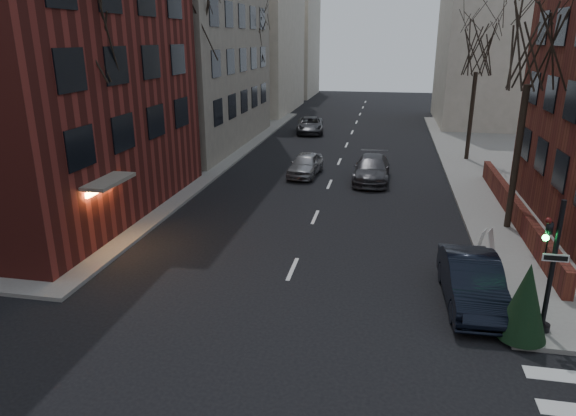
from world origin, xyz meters
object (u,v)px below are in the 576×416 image
Objects in this scene: tree_left_b at (193,27)px; tree_left_c at (252,41)px; car_lane_gray at (372,169)px; car_lane_silver at (306,164)px; car_lane_far at (310,125)px; tree_right_b at (478,49)px; sandwich_board at (486,241)px; streetlamp_far at (265,84)px; evergreen_shrub at (526,301)px; parked_sedan at (472,282)px; traffic_signal at (549,275)px; streetlamp_near at (182,114)px; tree_left_a at (83,33)px; tree_right_a at (533,45)px.

tree_left_b is 1.11× the size of tree_left_c.
tree_left_b is at bearing 177.23° from car_lane_gray.
car_lane_silver reaches higher than car_lane_far.
tree_left_b is 14.03m from tree_left_c.
tree_left_c reaches higher than tree_right_b.
sandwich_board is at bearing -64.40° from car_lane_gray.
streetlamp_far is 20.12m from car_lane_gray.
streetlamp_far is at bearing 114.83° from evergreen_shrub.
tree_left_b is at bearing 131.91° from parked_sedan.
tree_left_b is 2.12× the size of car_lane_far.
traffic_signal is 0.78× the size of car_lane_gray.
tree_left_c is 19.89m from car_lane_gray.
parked_sedan is 32.06m from car_lane_far.
streetlamp_near reaches higher than car_lane_far.
car_lane_gray is at bearing 139.45° from sandwich_board.
tree_left_b reaches higher than sandwich_board.
traffic_signal is 0.64× the size of streetlamp_far.
tree_left_a is 17.67m from car_lane_gray.
streetlamp_near reaches higher than traffic_signal.
parked_sedan is at bearing -38.52° from streetlamp_near.
tree_left_a is 1.06× the size of tree_right_a.
tree_right_a is at bearing -13.24° from streetlamp_near.
traffic_signal is 2.58m from parked_sedan.
streetlamp_far is at bearing 144.32° from sandwich_board.
streetlamp_near is 1.00× the size of streetlamp_far.
sandwich_board is at bearing -46.15° from car_lane_silver.
car_lane_far is at bearing 110.10° from traffic_signal.
sandwich_board is at bearing 2.14° from tree_left_a.
tree_right_a is 1.55× the size of streetlamp_near.
tree_left_c is at bearing 90.00° from tree_left_a.
car_lane_gray is 17.47m from evergreen_shrub.
streetlamp_far is 2.75× the size of evergreen_shrub.
streetlamp_far is 34.77m from parked_sedan.
car_lane_gray is 5.13× the size of sandwich_board.
evergreen_shrub is at bearing -41.05° from streetlamp_near.
tree_right_a reaches higher than evergreen_shrub.
traffic_signal is 5.78m from sandwich_board.
tree_left_b is (-16.74, 17.01, 7.00)m from traffic_signal.
car_lane_gray is at bearing 102.20° from parked_sedan.
tree_right_a is 9.68× the size of sandwich_board.
tree_left_a is at bearing 161.14° from evergreen_shrub.
car_lane_gray is (-3.79, 14.73, -0.04)m from parked_sedan.
tree_left_c is 18.40m from streetlamp_near.
streetlamp_near is (0.60, -4.00, -4.68)m from tree_left_b.
tree_left_b is 2.59× the size of car_lane_silver.
tree_left_a is 10.22× the size of sandwich_board.
tree_left_b is at bearing 134.54° from traffic_signal.
tree_right_b is at bearing 80.87° from parked_sedan.
parked_sedan is 1.14× the size of car_lane_silver.
tree_left_a reaches higher than parked_sedan.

